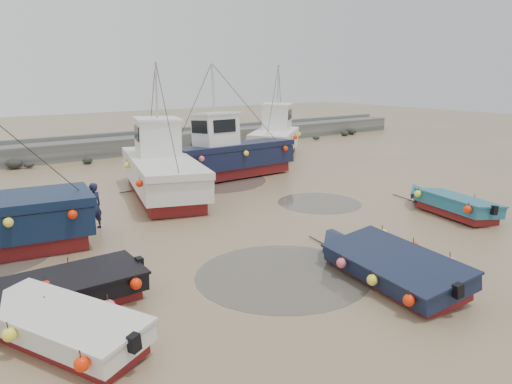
% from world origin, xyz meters
% --- Properties ---
extents(ground, '(120.00, 120.00, 0.00)m').
position_xyz_m(ground, '(0.00, 0.00, 0.00)').
color(ground, '#957858').
rests_on(ground, ground).
extents(seawall, '(60.00, 4.92, 1.50)m').
position_xyz_m(seawall, '(0.05, 21.99, 0.63)').
color(seawall, slate).
rests_on(seawall, ground).
extents(puddle_a, '(5.19, 5.19, 0.01)m').
position_xyz_m(puddle_a, '(-2.37, -1.88, 0.00)').
color(puddle_a, '#4F493F').
rests_on(puddle_a, ground).
extents(puddle_b, '(3.73, 3.73, 0.01)m').
position_xyz_m(puddle_b, '(4.24, 3.50, 0.00)').
color(puddle_b, '#4F493F').
rests_on(puddle_b, ground).
extents(puddle_d, '(6.57, 6.57, 0.01)m').
position_xyz_m(puddle_d, '(2.68, 11.03, 0.00)').
color(puddle_d, '#4F493F').
rests_on(puddle_d, ground).
extents(dinghy_0, '(3.27, 6.12, 1.43)m').
position_xyz_m(dinghy_0, '(-8.77, -1.73, 0.54)').
color(dinghy_0, maroon).
rests_on(dinghy_0, ground).
extents(dinghy_1, '(2.94, 6.68, 1.43)m').
position_xyz_m(dinghy_1, '(-0.12, -3.87, 0.54)').
color(dinghy_1, maroon).
rests_on(dinghy_1, ground).
extents(dinghy_2, '(2.62, 5.71, 1.43)m').
position_xyz_m(dinghy_2, '(7.28, -1.07, 0.55)').
color(dinghy_2, maroon).
rests_on(dinghy_2, ground).
extents(dinghy_4, '(6.63, 2.18, 1.43)m').
position_xyz_m(dinghy_4, '(-8.61, -0.23, 0.54)').
color(dinghy_4, maroon).
rests_on(dinghy_4, ground).
extents(cabin_boat_1, '(5.26, 11.33, 6.22)m').
position_xyz_m(cabin_boat_1, '(-0.78, 9.34, 1.30)').
color(cabin_boat_1, maroon).
rests_on(cabin_boat_1, ground).
extents(cabin_boat_2, '(10.38, 3.21, 6.22)m').
position_xyz_m(cabin_boat_2, '(3.71, 10.66, 1.33)').
color(cabin_boat_2, maroon).
rests_on(cabin_boat_2, ground).
extents(cabin_boat_3, '(7.75, 7.01, 6.22)m').
position_xyz_m(cabin_boat_3, '(10.72, 14.73, 1.38)').
color(cabin_boat_3, maroon).
rests_on(cabin_boat_3, ground).
extents(person, '(0.74, 0.59, 1.78)m').
position_xyz_m(person, '(-5.24, 5.76, 0.00)').
color(person, '#181D3B').
rests_on(person, ground).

